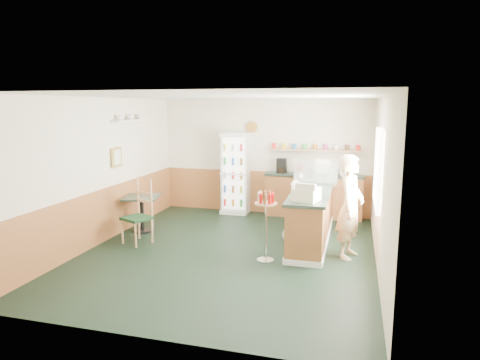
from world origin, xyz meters
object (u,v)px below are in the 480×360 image
(cash_register, at_px, (306,194))
(condiment_stand, at_px, (266,215))
(drinks_fridge, at_px, (236,173))
(cafe_chair, at_px, (139,209))
(shopkeeper, at_px, (350,207))
(cafe_table, at_px, (142,207))
(display_case, at_px, (316,171))

(cash_register, xyz_separation_m, condiment_stand, (-0.63, -0.22, -0.34))
(drinks_fridge, relative_size, cafe_chair, 1.60)
(shopkeeper, xyz_separation_m, condiment_stand, (-1.33, -0.54, -0.10))
(cash_register, bearing_deg, condiment_stand, -147.00)
(shopkeeper, distance_m, cafe_chair, 3.85)
(drinks_fridge, bearing_deg, cafe_table, -124.42)
(condiment_stand, distance_m, cafe_chair, 2.54)
(drinks_fridge, xyz_separation_m, cafe_chair, (-1.14, -2.65, -0.33))
(display_case, xyz_separation_m, cafe_table, (-3.40, -0.91, -0.73))
(cafe_table, bearing_deg, shopkeeper, -6.01)
(cafe_chair, bearing_deg, shopkeeper, 25.31)
(drinks_fridge, height_order, shopkeeper, drinks_fridge)
(shopkeeper, bearing_deg, cafe_table, 98.51)
(cash_register, bearing_deg, cafe_chair, -169.06)
(display_case, bearing_deg, cash_register, -90.00)
(display_case, bearing_deg, cafe_table, -165.04)
(display_case, height_order, shopkeeper, shopkeeper)
(shopkeeper, distance_m, cafe_table, 4.14)
(shopkeeper, bearing_deg, drinks_fridge, 61.90)
(cafe_chair, bearing_deg, cafe_table, 136.53)
(cafe_table, bearing_deg, display_case, 14.96)
(drinks_fridge, distance_m, cash_register, 3.45)
(drinks_fridge, height_order, cash_register, drinks_fridge)
(drinks_fridge, height_order, cafe_chair, drinks_fridge)
(shopkeeper, xyz_separation_m, cafe_table, (-4.10, 0.43, -0.36))
(shopkeeper, relative_size, condiment_stand, 1.53)
(shopkeeper, bearing_deg, cash_register, 129.62)
(drinks_fridge, xyz_separation_m, display_case, (2.00, -1.14, 0.29))
(display_case, xyz_separation_m, cash_register, (0.00, -1.67, -0.13))
(condiment_stand, height_order, cafe_table, condiment_stand)
(cash_register, xyz_separation_m, shopkeeper, (0.70, 0.33, -0.24))
(display_case, bearing_deg, condiment_stand, -108.41)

